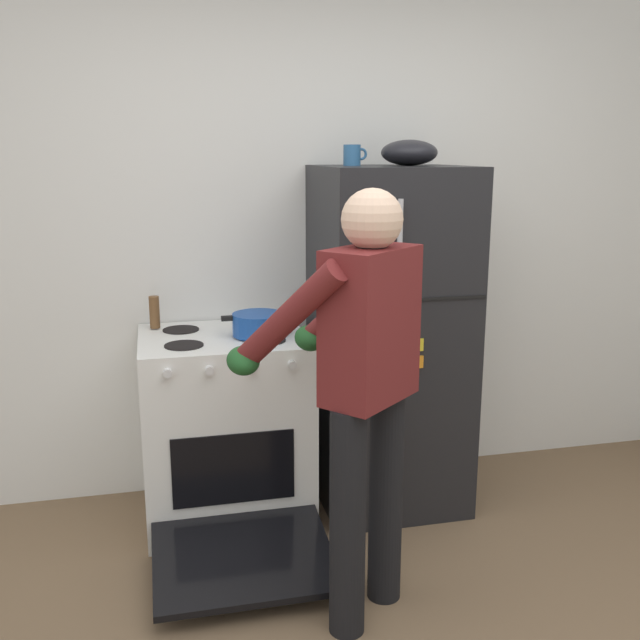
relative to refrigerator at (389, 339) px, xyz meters
name	(u,v)px	position (x,y,z in m)	size (l,w,h in m)	color
kitchen_wall_back	(302,225)	(-0.35, 0.38, 0.52)	(6.00, 0.10, 2.70)	white
refrigerator	(389,339)	(0.00, 0.00, 0.00)	(0.68, 0.72, 1.65)	black
stove_range	(226,429)	(-0.80, -0.02, -0.39)	(0.76, 1.21, 0.90)	white
person_cook	(360,371)	(-0.40, -0.87, 0.13)	(0.69, 0.73, 1.60)	black
red_pot	(258,324)	(-0.64, -0.05, 0.12)	(0.34, 0.24, 0.10)	#19479E
coffee_mug	(353,155)	(-0.18, 0.05, 0.87)	(0.11, 0.08, 0.10)	#2D6093
pepper_mill	(154,312)	(-1.10, 0.20, 0.15)	(0.05, 0.05, 0.15)	brown
mixing_bowl	(409,153)	(0.08, 0.00, 0.88)	(0.26, 0.26, 0.12)	black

